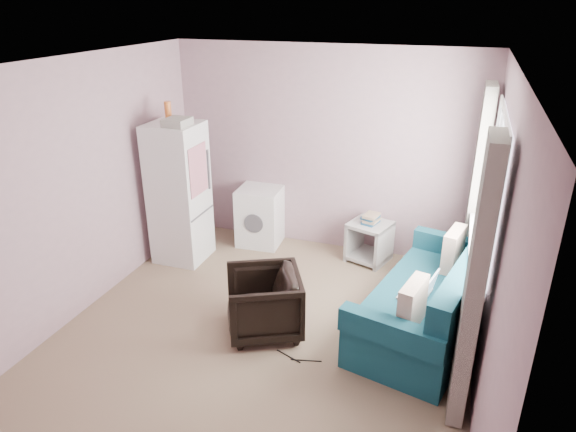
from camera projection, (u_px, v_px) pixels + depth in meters
name	position (u px, v px, depth m)	size (l,w,h in m)	color
room	(262.00, 214.00, 4.42)	(3.84, 4.24, 2.54)	#856E57
armchair	(264.00, 300.00, 4.84)	(0.67, 0.63, 0.69)	black
fridge	(179.00, 193.00, 6.05)	(0.59, 0.58, 1.91)	silver
washing_machine	(260.00, 215.00, 6.61)	(0.56, 0.57, 0.75)	silver
side_table	(369.00, 239.00, 6.19)	(0.56, 0.56, 0.61)	#9D9B9A
sofa	(432.00, 303.00, 4.84)	(1.31, 2.11, 0.88)	#144D5E
window_dressing	(476.00, 226.00, 4.55)	(0.17, 2.62, 2.18)	white
floor_cables	(297.00, 358.00, 4.58)	(0.43, 0.11, 0.01)	black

